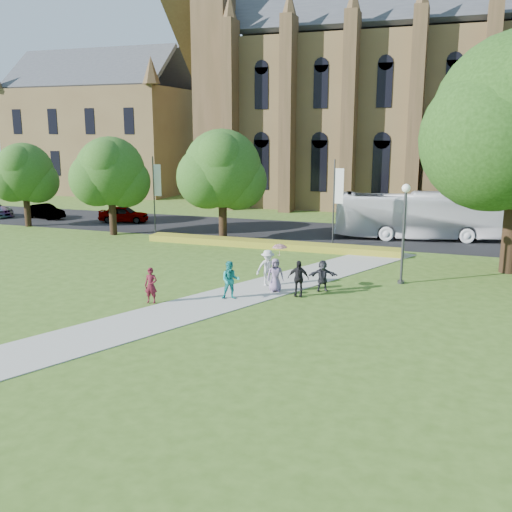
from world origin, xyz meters
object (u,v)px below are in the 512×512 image
at_px(tour_coach, 419,216).
at_px(car_1, 45,211).
at_px(pedestrian_0, 151,285).
at_px(car_0, 124,214).
at_px(streetlamp, 404,222).

bearing_deg(tour_coach, car_1, 80.76).
height_order(tour_coach, pedestrian_0, tour_coach).
bearing_deg(car_1, car_0, -75.23).
bearing_deg(tour_coach, car_0, 80.24).
bearing_deg(pedestrian_0, tour_coach, 54.35).
relative_size(streetlamp, tour_coach, 0.42).
relative_size(tour_coach, car_0, 2.90).
relative_size(streetlamp, pedestrian_0, 3.14).
bearing_deg(tour_coach, pedestrian_0, 142.41).
xyz_separation_m(car_1, pedestrian_0, (22.39, -20.05, 0.20)).
distance_m(streetlamp, car_1, 35.40).
bearing_deg(streetlamp, pedestrian_0, -144.61).
bearing_deg(streetlamp, car_0, 152.61).
height_order(tour_coach, car_0, tour_coach).
height_order(car_0, pedestrian_0, pedestrian_0).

